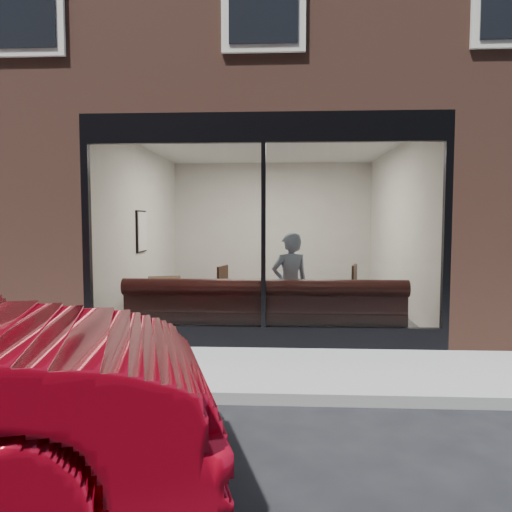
# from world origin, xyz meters

# --- Properties ---
(ground) EXTENTS (120.00, 120.00, 0.00)m
(ground) POSITION_xyz_m (0.00, 0.00, 0.00)
(ground) COLOR black
(ground) RESTS_ON ground
(sidewalk_near) EXTENTS (40.00, 2.00, 0.01)m
(sidewalk_near) POSITION_xyz_m (0.00, 1.00, 0.01)
(sidewalk_near) COLOR gray
(sidewalk_near) RESTS_ON ground
(kerb_near) EXTENTS (40.00, 0.10, 0.12)m
(kerb_near) POSITION_xyz_m (0.00, -0.05, 0.06)
(kerb_near) COLOR gray
(kerb_near) RESTS_ON ground
(host_building_pier_left) EXTENTS (2.50, 12.00, 3.20)m
(host_building_pier_left) POSITION_xyz_m (-3.75, 8.00, 1.60)
(host_building_pier_left) COLOR brown
(host_building_pier_left) RESTS_ON ground
(host_building_pier_right) EXTENTS (2.50, 12.00, 3.20)m
(host_building_pier_right) POSITION_xyz_m (3.75, 8.00, 1.60)
(host_building_pier_right) COLOR brown
(host_building_pier_right) RESTS_ON ground
(host_building_backfill) EXTENTS (5.00, 6.00, 3.20)m
(host_building_backfill) POSITION_xyz_m (0.00, 11.00, 1.60)
(host_building_backfill) COLOR brown
(host_building_backfill) RESTS_ON ground
(cafe_floor) EXTENTS (6.00, 6.00, 0.00)m
(cafe_floor) POSITION_xyz_m (0.00, 5.00, 0.02)
(cafe_floor) COLOR #2D2D30
(cafe_floor) RESTS_ON ground
(cafe_ceiling) EXTENTS (6.00, 6.00, 0.00)m
(cafe_ceiling) POSITION_xyz_m (0.00, 5.00, 3.19)
(cafe_ceiling) COLOR white
(cafe_ceiling) RESTS_ON host_building_upper
(cafe_wall_back) EXTENTS (5.00, 0.00, 5.00)m
(cafe_wall_back) POSITION_xyz_m (0.00, 7.99, 1.60)
(cafe_wall_back) COLOR silver
(cafe_wall_back) RESTS_ON ground
(cafe_wall_left) EXTENTS (0.00, 6.00, 6.00)m
(cafe_wall_left) POSITION_xyz_m (-2.49, 5.00, 1.60)
(cafe_wall_left) COLOR silver
(cafe_wall_left) RESTS_ON ground
(cafe_wall_right) EXTENTS (0.00, 6.00, 6.00)m
(cafe_wall_right) POSITION_xyz_m (2.49, 5.00, 1.60)
(cafe_wall_right) COLOR silver
(cafe_wall_right) RESTS_ON ground
(storefront_kick) EXTENTS (5.00, 0.10, 0.30)m
(storefront_kick) POSITION_xyz_m (0.00, 2.05, 0.15)
(storefront_kick) COLOR black
(storefront_kick) RESTS_ON ground
(storefront_header) EXTENTS (5.00, 0.10, 0.40)m
(storefront_header) POSITION_xyz_m (0.00, 2.05, 3.00)
(storefront_header) COLOR black
(storefront_header) RESTS_ON host_building_upper
(storefront_mullion) EXTENTS (0.06, 0.10, 2.50)m
(storefront_mullion) POSITION_xyz_m (0.00, 2.05, 1.55)
(storefront_mullion) COLOR black
(storefront_mullion) RESTS_ON storefront_kick
(storefront_glass) EXTENTS (4.80, 0.00, 4.80)m
(storefront_glass) POSITION_xyz_m (0.00, 2.02, 1.55)
(storefront_glass) COLOR white
(storefront_glass) RESTS_ON storefront_kick
(banquette) EXTENTS (4.00, 0.55, 0.45)m
(banquette) POSITION_xyz_m (0.00, 2.45, 0.23)
(banquette) COLOR #3B1C15
(banquette) RESTS_ON cafe_floor
(person) EXTENTS (0.67, 0.56, 1.58)m
(person) POSITION_xyz_m (0.37, 2.68, 0.79)
(person) COLOR #90ABC7
(person) RESTS_ON cafe_floor
(cafe_table_left) EXTENTS (0.68, 0.68, 0.04)m
(cafe_table_left) POSITION_xyz_m (-1.79, 3.80, 0.74)
(cafe_table_left) COLOR black
(cafe_table_left) RESTS_ON cafe_floor
(cafe_table_right) EXTENTS (0.71, 0.71, 0.04)m
(cafe_table_right) POSITION_xyz_m (0.48, 3.13, 0.74)
(cafe_table_right) COLOR black
(cafe_table_right) RESTS_ON cafe_floor
(cafe_chair_left) EXTENTS (0.55, 0.55, 0.04)m
(cafe_chair_left) POSITION_xyz_m (-0.98, 4.08, 0.24)
(cafe_chair_left) COLOR black
(cafe_chair_left) RESTS_ON cafe_floor
(cafe_chair_right) EXTENTS (0.58, 0.58, 0.04)m
(cafe_chair_right) POSITION_xyz_m (1.39, 4.42, 0.24)
(cafe_chair_right) COLOR black
(cafe_chair_right) RESTS_ON cafe_floor
(wall_poster) EXTENTS (0.02, 0.56, 0.75)m
(wall_poster) POSITION_xyz_m (-2.45, 4.78, 1.54)
(wall_poster) COLOR white
(wall_poster) RESTS_ON cafe_wall_left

